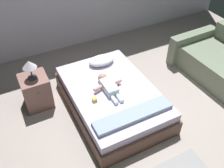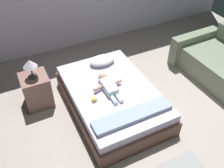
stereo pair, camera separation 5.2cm
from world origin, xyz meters
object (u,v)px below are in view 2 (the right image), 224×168
bed (112,98)px  lamp (30,65)px  toy_block (94,99)px  baby (108,86)px  nightstand (37,90)px  toothbrush (118,83)px  pillow (102,60)px

bed → lamp: (-1.08, 0.65, 0.61)m
bed → toy_block: 0.46m
baby → nightstand: 1.21m
toothbrush → nightstand: bearing=154.5°
bed → lamp: lamp is taller
bed → baby: baby is taller
lamp → nightstand: bearing=-90.0°
nightstand → toy_block: bearing=-47.3°
lamp → toy_block: (0.72, -0.78, -0.37)m
nightstand → lamp: (0.00, 0.00, 0.53)m
bed → toy_block: (-0.36, -0.13, 0.25)m
bed → toy_block: bearing=-160.6°
bed → lamp: size_ratio=6.06×
baby → nightstand: (-1.03, 0.62, -0.20)m
toothbrush → baby: bearing=-168.8°
toothbrush → toy_block: toy_block is taller
bed → pillow: size_ratio=4.22×
pillow → lamp: 1.27m
baby → lamp: (-1.03, 0.62, 0.34)m
bed → baby: (-0.05, 0.03, 0.28)m
pillow → baby: 0.69m
toy_block → baby: bearing=27.1°
pillow → toy_block: 0.96m
toothbrush → nightstand: (-1.22, 0.58, -0.14)m
toy_block → nightstand: bearing=132.7°
baby → bed: bearing=-28.7°
bed → nightstand: bearing=149.0°
pillow → lamp: (-1.22, -0.04, 0.33)m
bed → pillow: 0.76m
toothbrush → lamp: (-1.22, 0.58, 0.39)m
nightstand → baby: bearing=-31.2°
bed → pillow: pillow is taller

